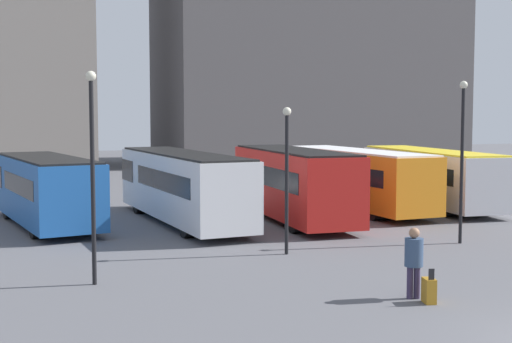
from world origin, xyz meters
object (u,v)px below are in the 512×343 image
bus_1 (181,184)px  lamp_post_3 (287,167)px  bus_3 (355,177)px  bus_4 (429,175)px  traveler (414,257)px  bus_0 (46,188)px  lamp_post_2 (92,160)px  lamp_post_0 (462,149)px  bus_2 (292,182)px  suitcase (429,290)px

bus_1 → lamp_post_3: size_ratio=2.41×
bus_3 → lamp_post_3: size_ratio=2.24×
bus_4 → traveler: (-10.54, -15.24, -0.48)m
bus_4 → bus_0: bearing=95.3°
traveler → bus_1: bearing=24.0°
lamp_post_2 → bus_3: bearing=38.9°
traveler → lamp_post_0: lamp_post_0 is taller
bus_2 → traveler: (-2.26, -13.20, -0.61)m
lamp_post_3 → lamp_post_0: bearing=-2.3°
bus_4 → lamp_post_2: size_ratio=1.91×
bus_1 → bus_4: size_ratio=1.06×
bus_2 → lamp_post_3: lamp_post_3 is taller
bus_4 → lamp_post_0: 10.49m
bus_2 → lamp_post_2: (-9.61, -8.96, 1.71)m
suitcase → lamp_post_0: size_ratio=0.15×
bus_3 → lamp_post_0: lamp_post_0 is taller
bus_1 → bus_3: 9.00m
bus_1 → traveler: bus_1 is taller
traveler → bus_3: bearing=-8.5°
lamp_post_0 → bus_4: bearing=62.6°
bus_1 → lamp_post_2: size_ratio=2.03×
bus_0 → traveler: 17.24m
suitcase → lamp_post_0: 9.20m
bus_0 → lamp_post_3: size_ratio=1.95×
bus_4 → lamp_post_0: bearing=158.1°
bus_0 → bus_2: (10.19, -2.10, 0.13)m
bus_2 → suitcase: size_ratio=11.36×
lamp_post_0 → lamp_post_2: 13.27m
bus_0 → lamp_post_0: lamp_post_0 is taller
bus_3 → lamp_post_3: bearing=139.0°
bus_1 → lamp_post_2: 11.30m
suitcase → lamp_post_2: (-7.49, 4.74, 3.08)m
traveler → suitcase: traveler is taller
lamp_post_0 → suitcase: bearing=-130.7°
bus_2 → bus_4: (8.29, 2.04, -0.13)m
lamp_post_0 → lamp_post_3: lamp_post_0 is taller
suitcase → lamp_post_3: bearing=22.4°
lamp_post_0 → lamp_post_3: (-6.63, 0.27, -0.49)m
lamp_post_0 → lamp_post_3: bearing=177.7°
bus_3 → lamp_post_2: 17.90m
bus_0 → bus_4: bearing=-99.3°
bus_3 → suitcase: bearing=156.1°
suitcase → lamp_post_2: lamp_post_2 is taller
traveler → lamp_post_3: size_ratio=0.37×
traveler → suitcase: (0.13, -0.50, -0.76)m
traveler → lamp_post_2: (-7.36, 4.24, 2.32)m
suitcase → bus_3: bearing=-7.4°
traveler → bus_2: bearing=4.7°
bus_2 → lamp_post_0: lamp_post_0 is taller
bus_3 → bus_4: bearing=-94.8°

